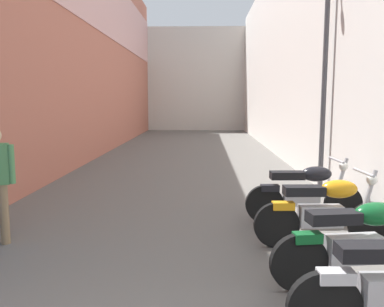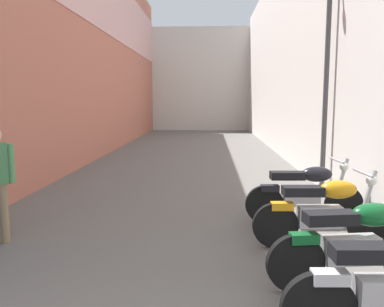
{
  "view_description": "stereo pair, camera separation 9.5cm",
  "coord_description": "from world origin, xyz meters",
  "px_view_note": "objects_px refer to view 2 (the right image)",
  "views": [
    {
      "loc": [
        0.53,
        -1.08,
        1.93
      ],
      "look_at": [
        0.33,
        5.4,
        1.07
      ],
      "focal_mm": 37.79,
      "sensor_mm": 36.0,
      "label": 1
    },
    {
      "loc": [
        0.63,
        -1.08,
        1.93
      ],
      "look_at": [
        0.33,
        5.4,
        1.07
      ],
      "focal_mm": 37.79,
      "sensor_mm": 36.0,
      "label": 2
    }
  ],
  "objects_px": {
    "motorcycle_fifth": "(305,192)",
    "street_lamp": "(323,57)",
    "motorcycle_fourth": "(324,210)",
    "motorcycle_third": "(357,242)"
  },
  "relations": [
    {
      "from": "motorcycle_fourth",
      "to": "motorcycle_fifth",
      "type": "bearing_deg",
      "value": 90.0
    },
    {
      "from": "motorcycle_fifth",
      "to": "motorcycle_third",
      "type": "bearing_deg",
      "value": -90.0
    },
    {
      "from": "motorcycle_third",
      "to": "motorcycle_fifth",
      "type": "bearing_deg",
      "value": 90.0
    },
    {
      "from": "motorcycle_third",
      "to": "motorcycle_fourth",
      "type": "xyz_separation_m",
      "value": [
        0.0,
        1.18,
        0.0
      ]
    },
    {
      "from": "street_lamp",
      "to": "motorcycle_fifth",
      "type": "bearing_deg",
      "value": -109.94
    },
    {
      "from": "motorcycle_fourth",
      "to": "street_lamp",
      "type": "relative_size",
      "value": 0.39
    },
    {
      "from": "motorcycle_fifth",
      "to": "motorcycle_fourth",
      "type": "bearing_deg",
      "value": -90.0
    },
    {
      "from": "motorcycle_fifth",
      "to": "street_lamp",
      "type": "height_order",
      "value": "street_lamp"
    },
    {
      "from": "street_lamp",
      "to": "motorcycle_third",
      "type": "bearing_deg",
      "value": -99.51
    },
    {
      "from": "motorcycle_fourth",
      "to": "motorcycle_fifth",
      "type": "relative_size",
      "value": 1.0
    }
  ]
}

